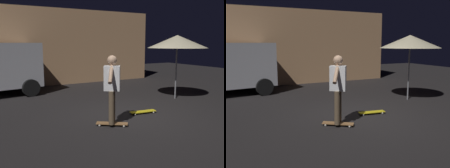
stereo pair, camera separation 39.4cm
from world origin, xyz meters
TOP-DOWN VIEW (x-y plane):
  - ground_plane at (0.00, 0.00)m, footprint 28.00×28.00m
  - low_building at (-0.35, 7.62)m, footprint 10.68×3.14m
  - patio_umbrella at (2.67, 1.03)m, footprint 2.10×2.10m
  - skateboard_ridden at (-0.85, -0.50)m, footprint 0.75×0.61m
  - skateboard_spare at (0.47, 0.01)m, footprint 0.80×0.30m
  - skater at (-0.85, -0.50)m, footprint 0.64×0.86m

SIDE VIEW (x-z plane):
  - ground_plane at x=0.00m, z-range 0.00..0.00m
  - skateboard_ridden at x=-0.85m, z-range 0.02..0.09m
  - skateboard_spare at x=0.47m, z-range 0.02..0.09m
  - skater at x=-0.85m, z-range 0.20..1.87m
  - low_building at x=-0.35m, z-range 0.00..3.65m
  - patio_umbrella at x=2.67m, z-range 0.92..3.22m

